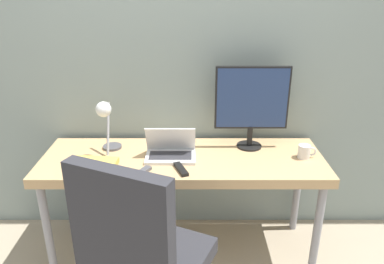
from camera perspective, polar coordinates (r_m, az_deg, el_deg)
The scene contains 10 objects.
wall_back at distance 2.51m, azimuth -1.55°, elevation 12.01°, with size 8.00×0.05×2.60m.
desk at distance 2.38m, azimuth -1.58°, elevation -5.16°, with size 1.77×0.59×0.71m.
laptop at distance 2.34m, azimuth -3.45°, elevation -2.88°, with size 0.31×0.21×0.20m.
monitor at distance 2.41m, azimuth 8.94°, elevation 4.54°, with size 0.47×0.16×0.54m.
desk_lamp at distance 2.34m, azimuth -13.16°, elevation 1.89°, with size 0.12×0.25×0.36m.
office_chair at distance 1.80m, azimuth -7.99°, elevation -18.18°, with size 0.66×0.67×1.09m.
book_stack at distance 2.23m, azimuth -14.66°, elevation -5.05°, with size 0.27×0.21×0.08m.
tv_remote at distance 2.19m, azimuth -1.86°, elevation -5.68°, with size 0.10×0.16×0.02m.
media_remote at distance 2.18m, azimuth -7.72°, elevation -6.04°, with size 0.10×0.13×0.02m.
mug at distance 2.43m, azimuth 16.63°, elevation -2.86°, with size 0.11×0.08×0.08m.
Camera 1 is at (0.06, -1.82, 1.75)m, focal length 35.00 mm.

